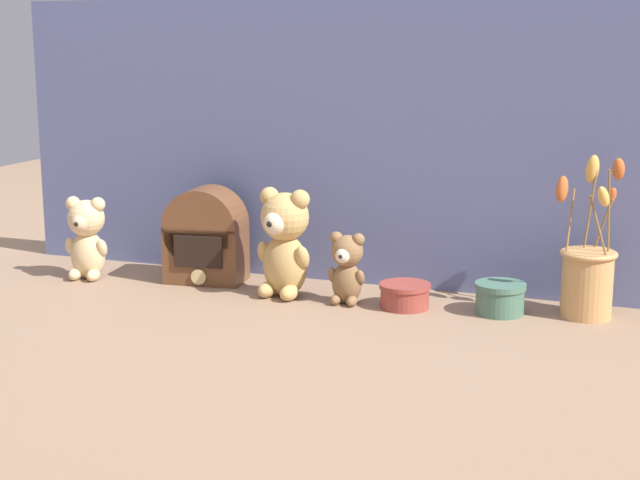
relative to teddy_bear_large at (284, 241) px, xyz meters
The scene contains 9 objects.
ground_plane 0.14m from the teddy_bear_large, ahead, with size 4.00×4.00×0.00m, color #8E7056.
backdrop_wall 0.27m from the teddy_bear_large, 66.62° to the left, with size 1.62×0.02×0.64m.
teddy_bear_large is the anchor object (origin of this frame).
teddy_bear_medium 0.49m from the teddy_bear_large, behind, with size 0.11×0.10×0.19m.
teddy_bear_small 0.15m from the teddy_bear_large, ahead, with size 0.08×0.08×0.15m.
flower_vase 0.64m from the teddy_bear_large, ahead, with size 0.14×0.13×0.33m.
vintage_radio 0.23m from the teddy_bear_large, 165.15° to the left, with size 0.19×0.13×0.22m.
decorative_tin_tall 0.29m from the teddy_bear_large, ahead, with size 0.11×0.11×0.05m.
decorative_tin_short 0.47m from the teddy_bear_large, ahead, with size 0.10×0.10×0.06m.
Camera 1 is at (0.71, -1.91, 0.57)m, focal length 55.00 mm.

